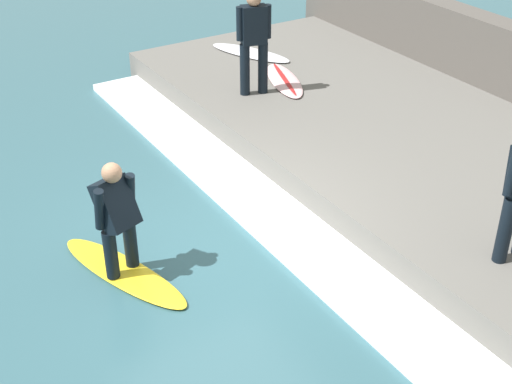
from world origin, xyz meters
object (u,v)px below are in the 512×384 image
at_px(surfboard_riding, 124,272).
at_px(surfboard_waiting_near, 284,80).
at_px(surfer_riding, 117,213).
at_px(surfer_waiting_near, 254,38).
at_px(surfboard_spare, 250,53).

xyz_separation_m(surfboard_riding, surfboard_waiting_near, (4.35, 3.04, 0.47)).
bearing_deg(surfer_riding, surfer_waiting_near, 38.52).
bearing_deg(surfboard_spare, surfboard_riding, -135.24).
height_order(surfboard_riding, surfer_riding, surfer_riding).
height_order(surfboard_riding, surfboard_spare, surfboard_spare).
bearing_deg(surfer_riding, surfboard_riding, -7.13).
bearing_deg(surfboard_spare, surfer_riding, -135.24).
distance_m(surfer_waiting_near, surfboard_spare, 2.11).
relative_size(surfer_riding, surfboard_waiting_near, 0.86).
relative_size(surfboard_riding, surfer_waiting_near, 1.24).
relative_size(surfer_riding, surfer_waiting_near, 0.84).
height_order(surfboard_waiting_near, surfboard_spare, surfboard_waiting_near).
distance_m(surfer_riding, surfboard_spare, 6.45).
distance_m(surfboard_waiting_near, surfboard_spare, 1.51).
xyz_separation_m(surfboard_riding, surfboard_spare, (4.57, 4.53, 0.47)).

